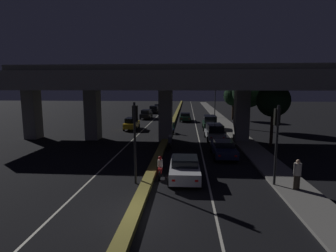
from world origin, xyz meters
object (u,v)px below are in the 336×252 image
at_px(car_dark_green_fifth, 185,117).
at_px(car_dark_blue_fourth_oncoming, 158,107).
at_px(car_dark_green_fourth, 210,122).
at_px(traffic_light_left_of_median, 135,129).
at_px(motorcycle_red_filtering_near, 160,168).
at_px(motorcycle_black_filtering_mid, 170,143).
at_px(car_taxi_yellow_lead_oncoming, 132,123).
at_px(car_black_second_oncoming, 146,114).
at_px(car_black_third_oncoming, 154,109).
at_px(street_lamp, 213,94).
at_px(pedestrian_on_sidewalk, 297,174).
at_px(traffic_light_right_of_median, 277,132).
at_px(car_white_lead, 185,168).
at_px(car_dark_blue_second, 223,149).
at_px(motorcycle_blue_filtering_far, 173,129).
at_px(car_silver_third, 215,131).

xyz_separation_m(car_dark_green_fifth, car_dark_blue_fourth_oncoming, (-7.47, 23.84, -0.05)).
bearing_deg(car_dark_green_fourth, traffic_light_left_of_median, 164.30).
bearing_deg(motorcycle_red_filtering_near, car_dark_green_fifth, -4.55).
bearing_deg(motorcycle_black_filtering_mid, car_taxi_yellow_lead_oncoming, 30.72).
bearing_deg(car_black_second_oncoming, car_black_third_oncoming, 179.90).
distance_m(street_lamp, pedestrian_on_sidewalk, 36.15).
distance_m(car_taxi_yellow_lead_oncoming, car_black_third_oncoming, 23.28).
bearing_deg(street_lamp, car_dark_green_fifth, -133.55).
xyz_separation_m(car_dark_blue_fourth_oncoming, pedestrian_on_sidewalk, (13.90, -54.32, 0.30)).
height_order(car_black_second_oncoming, car_black_third_oncoming, car_black_second_oncoming).
height_order(traffic_light_right_of_median, car_white_lead, traffic_light_right_of_median).
distance_m(traffic_light_right_of_median, car_dark_blue_fourth_oncoming, 55.20).
relative_size(traffic_light_right_of_median, car_dark_green_fourth, 1.09).
distance_m(motorcycle_red_filtering_near, motorcycle_black_filtering_mid, 7.59).
bearing_deg(pedestrian_on_sidewalk, motorcycle_red_filtering_near, 166.64).
bearing_deg(car_dark_green_fifth, car_dark_blue_second, -173.28).
height_order(street_lamp, car_dark_blue_second, street_lamp).
height_order(car_dark_green_fourth, motorcycle_black_filtering_mid, car_dark_green_fourth).
relative_size(car_white_lead, motorcycle_red_filtering_near, 2.20).
relative_size(car_white_lead, car_black_third_oncoming, 1.08).
bearing_deg(traffic_light_left_of_median, car_black_second_oncoming, 97.84).
bearing_deg(pedestrian_on_sidewalk, car_black_third_oncoming, 107.08).
bearing_deg(motorcycle_blue_filtering_far, pedestrian_on_sidewalk, -156.74).
bearing_deg(motorcycle_blue_filtering_far, car_taxi_yellow_lead_oncoming, 63.44).
height_order(car_dark_blue_second, pedestrian_on_sidewalk, pedestrian_on_sidewalk).
distance_m(car_dark_blue_second, motorcycle_blue_filtering_far, 11.87).
distance_m(car_silver_third, car_dark_green_fourth, 7.31).
distance_m(motorcycle_blue_filtering_far, pedestrian_on_sidewalk, 19.64).
height_order(traffic_light_right_of_median, car_dark_green_fifth, traffic_light_right_of_median).
height_order(traffic_light_right_of_median, car_black_second_oncoming, traffic_light_right_of_median).
bearing_deg(street_lamp, car_black_third_oncoming, 146.27).
distance_m(car_taxi_yellow_lead_oncoming, motorcycle_black_filtering_mid, 13.01).
bearing_deg(car_dark_green_fifth, motorcycle_black_filtering_mid, 175.09).
distance_m(traffic_light_right_of_median, motorcycle_black_filtering_mid, 11.30).
relative_size(car_white_lead, car_dark_blue_fourth_oncoming, 1.06).
relative_size(car_dark_blue_second, car_silver_third, 1.01).
bearing_deg(street_lamp, traffic_light_right_of_median, -89.67).
distance_m(traffic_light_left_of_median, pedestrian_on_sidewalk, 9.48).
bearing_deg(motorcycle_red_filtering_near, traffic_light_right_of_median, -101.40).
xyz_separation_m(car_taxi_yellow_lead_oncoming, car_black_third_oncoming, (0.13, 23.28, 0.02)).
xyz_separation_m(traffic_light_right_of_median, motorcycle_red_filtering_near, (-6.78, 1.14, -2.66)).
relative_size(car_dark_blue_fourth_oncoming, pedestrian_on_sidewalk, 2.45).
distance_m(car_white_lead, motorcycle_blue_filtering_far, 16.49).
xyz_separation_m(car_dark_blue_fourth_oncoming, motorcycle_black_filtering_mid, (6.23, -44.88, -0.10)).
bearing_deg(car_taxi_yellow_lead_oncoming, car_silver_third, 56.45).
height_order(car_silver_third, car_dark_green_fourth, car_dark_green_fourth).
bearing_deg(pedestrian_on_sidewalk, car_white_lead, 165.56).
bearing_deg(motorcycle_black_filtering_mid, motorcycle_blue_filtering_far, 3.86).
height_order(car_black_third_oncoming, motorcycle_blue_filtering_far, car_black_third_oncoming).
bearing_deg(motorcycle_blue_filtering_far, car_dark_green_fourth, -52.08).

